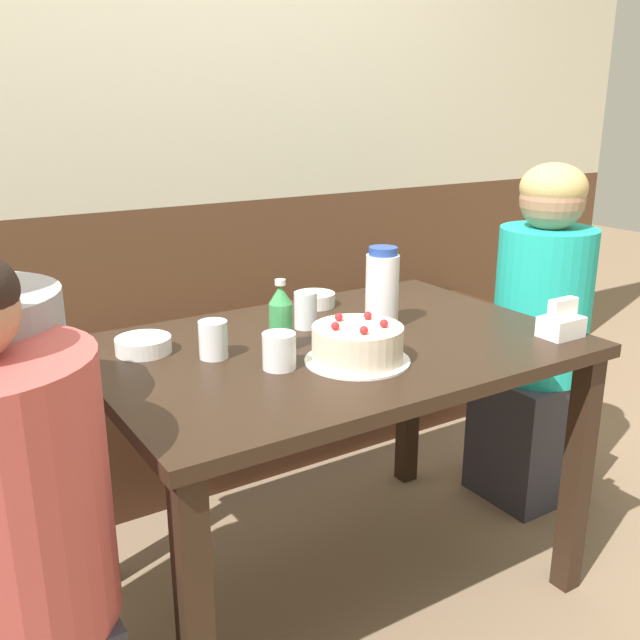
{
  "coord_description": "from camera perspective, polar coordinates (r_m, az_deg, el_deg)",
  "views": [
    {
      "loc": [
        -0.98,
        -1.46,
        1.35
      ],
      "look_at": [
        -0.01,
        0.05,
        0.8
      ],
      "focal_mm": 40.0,
      "sensor_mm": 36.0,
      "label": 1
    }
  ],
  "objects": [
    {
      "name": "bowl_soup_white",
      "position": [
        2.19,
        -0.45,
        1.65
      ],
      "size": [
        0.13,
        0.13,
        0.04
      ],
      "color": "white",
      "rests_on": "dining_table"
    },
    {
      "name": "soju_bottle",
      "position": [
        1.78,
        -3.16,
        0.21
      ],
      "size": [
        0.06,
        0.06,
        0.18
      ],
      "color": "#388E4C",
      "rests_on": "dining_table"
    },
    {
      "name": "ground_plane",
      "position": [
        2.22,
        1.06,
        -20.35
      ],
      "size": [
        12.0,
        12.0,
        0.0
      ],
      "primitive_type": "plane",
      "color": "#846B51"
    },
    {
      "name": "glass_shot_small",
      "position": [
        1.97,
        -1.17,
        0.79
      ],
      "size": [
        0.06,
        0.06,
        0.1
      ],
      "color": "silver",
      "rests_on": "dining_table"
    },
    {
      "name": "glass_water_tall",
      "position": [
        1.76,
        -8.53,
        -1.55
      ],
      "size": [
        0.07,
        0.07,
        0.09
      ],
      "color": "silver",
      "rests_on": "dining_table"
    },
    {
      "name": "water_pitcher",
      "position": [
        1.97,
        5.0,
        2.53
      ],
      "size": [
        0.09,
        0.09,
        0.23
      ],
      "color": "white",
      "rests_on": "dining_table"
    },
    {
      "name": "glass_tumbler_short",
      "position": [
        1.67,
        -3.29,
        -2.48
      ],
      "size": [
        0.08,
        0.08,
        0.09
      ],
      "color": "silver",
      "rests_on": "dining_table"
    },
    {
      "name": "person_teal_shirt",
      "position": [
        2.53,
        17.09,
        -1.86
      ],
      "size": [
        0.34,
        0.31,
        1.17
      ],
      "rotation": [
        0.0,
        0.0,
        3.14
      ],
      "color": "#33333D",
      "rests_on": "ground_plane"
    },
    {
      "name": "napkin_holder",
      "position": [
        2.0,
        18.75,
        -0.22
      ],
      "size": [
        0.11,
        0.08,
        0.11
      ],
      "color": "white",
      "rests_on": "dining_table"
    },
    {
      "name": "person_pale_blue_shirt",
      "position": [
        1.45,
        -24.16,
        -17.35
      ],
      "size": [
        0.4,
        0.4,
        1.13
      ],
      "color": "#33333D",
      "rests_on": "ground_plane"
    },
    {
      "name": "bench_seat",
      "position": [
        2.73,
        -8.65,
        -7.17
      ],
      "size": [
        2.77,
        0.38,
        0.47
      ],
      "color": "#381E11",
      "rests_on": "ground_plane"
    },
    {
      "name": "bowl_rice_small",
      "position": [
        1.83,
        -13.95,
        -1.95
      ],
      "size": [
        0.14,
        0.14,
        0.04
      ],
      "color": "white",
      "rests_on": "dining_table"
    },
    {
      "name": "birthday_cake",
      "position": [
        1.71,
        3.02,
        -1.95
      ],
      "size": [
        0.26,
        0.26,
        0.11
      ],
      "color": "white",
      "rests_on": "dining_table"
    },
    {
      "name": "dining_table",
      "position": [
        1.9,
        1.17,
        -4.65
      ],
      "size": [
        1.24,
        0.83,
        0.75
      ],
      "color": "black",
      "rests_on": "ground_plane"
    },
    {
      "name": "back_wall",
      "position": [
        2.7,
        -11.62,
        14.64
      ],
      "size": [
        4.8,
        0.04,
        2.5
      ],
      "color": "brown",
      "rests_on": "ground_plane"
    }
  ]
}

